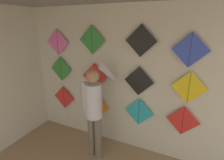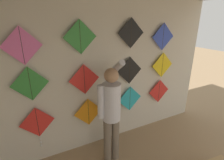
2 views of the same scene
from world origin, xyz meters
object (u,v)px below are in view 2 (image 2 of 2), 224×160
Objects in this scene: kite_2 at (130,99)px; kite_4 at (30,84)px; kite_1 at (88,112)px; kite_5 at (84,79)px; kite_0 at (38,124)px; kite_10 at (131,33)px; kite_8 at (22,46)px; kite_6 at (130,71)px; kite_3 at (159,91)px; kite_7 at (162,65)px; kite_9 at (80,37)px; shopkeeper at (111,108)px; kite_11 at (163,37)px.

kite_2 is 1.94m from kite_4.
kite_5 reaches higher than kite_1.
kite_0 is at bearing -179.94° from kite_1.
kite_4 is 1.00× the size of kite_10.
kite_5 is (0.85, 0.00, 0.66)m from kite_0.
kite_6 is at bearing 0.00° from kite_8.
kite_4 reaches higher than kite_3.
kite_4 reaches higher than kite_7.
kite_1 is 1.39m from kite_9.
kite_7 is 1.00× the size of kite_9.
kite_3 is at bearing 24.14° from shopkeeper.
kite_7 is at bearing 0.00° from kite_2.
kite_1 is 1.67m from kite_10.
kite_9 reaches higher than kite_7.
kite_9 is (-0.03, 0.00, 0.73)m from kite_5.
kite_9 reaches higher than kite_8.
kite_11 is at bearing 24.57° from shopkeeper.
kite_2 is (0.92, 0.00, 0.08)m from kite_1.
shopkeeper is 1.32m from kite_4.
kite_1 is 1.16m from kite_4.
kite_9 reaches higher than kite_0.
kite_6 is (-0.82, 0.00, 0.61)m from kite_3.
kite_3 is at bearing 0.00° from kite_8.
kite_2 is 1.44m from kite_11.
kite_5 is 1.00× the size of kite_7.
kite_6 is 1.00× the size of kite_11.
kite_2 is 0.62m from kite_6.
kite_3 is 1.00× the size of kite_4.
kite_10 is (1.78, 0.00, 1.41)m from kite_0.
kite_9 reaches higher than kite_1.
kite_4 is 0.86m from kite_5.
kite_3 is 1.00× the size of kite_10.
shopkeeper is 0.69m from kite_5.
shopkeeper is at bearing -23.80° from kite_0.
kite_1 is 0.67m from kite_5.
kite_3 is 1.00× the size of kite_8.
kite_8 reaches higher than kite_5.
kite_6 is (0.66, 0.50, 0.43)m from shopkeeper.
kite_10 is (0.96, 0.00, 0.02)m from kite_9.
kite_9 is (0.83, 0.00, 0.66)m from kite_4.
kite_9 is at bearing 180.00° from kite_6.
kite_10 is at bearing 0.00° from kite_4.
kite_5 is 1.83m from kite_11.
kite_10 is (1.81, 0.00, 0.10)m from kite_8.
kite_2 is at bearing 41.22° from shopkeeper.
kite_1 is at bearing 0.00° from kite_9.
kite_11 reaches higher than kite_0.
kite_5 is at bearing 180.00° from kite_6.
kite_5 is at bearing 180.00° from kite_3.
kite_6 is 0.72m from kite_10.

